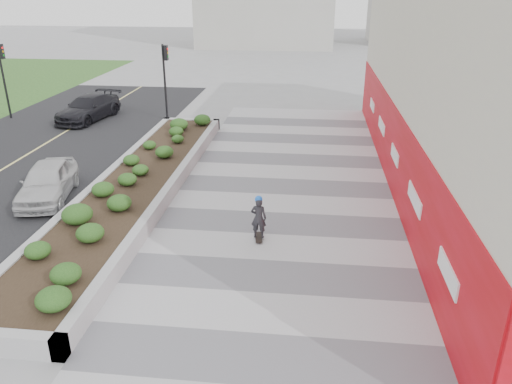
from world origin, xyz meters
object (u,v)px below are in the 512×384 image
Objects in this scene: traffic_signal_near at (165,71)px; car_white at (47,181)px; planter at (137,182)px; skateboarder at (259,218)px; car_dark at (88,108)px; traffic_signal_far at (3,70)px.

car_white is at bearing -96.37° from traffic_signal_near.
traffic_signal_near reaches higher than planter.
skateboarder is 17.34m from car_dark.
traffic_signal_near is at bearing 15.34° from car_dark.
traffic_signal_near is 2.89× the size of skateboarder.
traffic_signal_far is 2.89× the size of skateboarder.
car_dark reaches higher than car_white.
planter is at bearing 138.96° from skateboarder.
traffic_signal_far is 1.08× the size of car_white.
planter is 10.90m from traffic_signal_near.
traffic_signal_near is 9.21m from traffic_signal_far.
traffic_signal_near is 1.00× the size of traffic_signal_far.
car_white is (-7.91, 2.28, -0.07)m from skateboarder.
car_white is 11.46m from car_dark.
traffic_signal_near reaches higher than skateboarder.
car_dark reaches higher than planter.
planter is 15.00m from traffic_signal_far.
planter is at bearing -42.46° from traffic_signal_far.
traffic_signal_far is at bearing -176.89° from traffic_signal_near.
traffic_signal_near is at bearing 3.11° from traffic_signal_far.
car_white is 0.83× the size of car_dark.
skateboarder is 0.37× the size of car_white.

